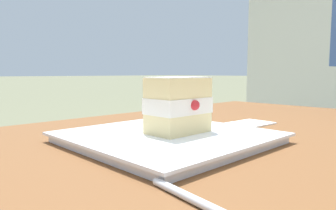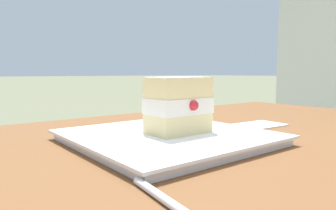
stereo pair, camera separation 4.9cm
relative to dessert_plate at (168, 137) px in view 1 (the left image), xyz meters
The scene contains 3 objects.
dessert_plate is the anchor object (origin of this frame).
cake_slice 0.05m from the dessert_plate, 138.85° to the left, with size 0.10×0.08×0.09m.
paper_napkin 0.24m from the dessert_plate, behind, with size 0.13×0.08×0.00m.
Camera 1 is at (0.40, 0.16, 0.82)m, focal length 33.27 mm.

